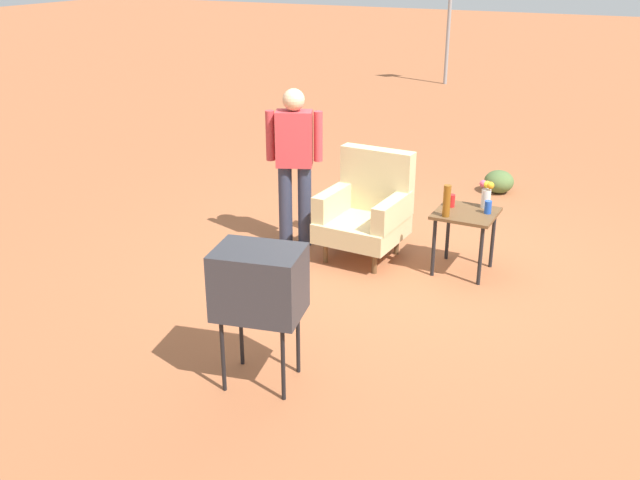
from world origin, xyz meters
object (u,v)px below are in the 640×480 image
(tv_on_stand, at_px, (259,283))
(flower_vase, at_px, (486,193))
(bottle_tall_amber, at_px, (447,201))
(soda_can_red, at_px, (451,201))
(person_standing, at_px, (294,158))
(armchair, at_px, (367,209))
(side_table, at_px, (465,221))
(soda_can_blue, at_px, (488,207))
(road_sign, at_px, (449,21))

(tv_on_stand, height_order, flower_vase, tv_on_stand)
(bottle_tall_amber, xyz_separation_m, soda_can_red, (-0.03, 0.28, -0.09))
(person_standing, height_order, soda_can_red, person_standing)
(armchair, distance_m, flower_vase, 1.17)
(armchair, height_order, flower_vase, armchair)
(armchair, relative_size, person_standing, 0.65)
(soda_can_red, bearing_deg, bottle_tall_amber, -83.18)
(side_table, relative_size, person_standing, 0.37)
(armchair, xyz_separation_m, soda_can_blue, (1.18, 0.10, 0.17))
(person_standing, distance_m, bottle_tall_amber, 1.64)
(side_table, xyz_separation_m, bottle_tall_amber, (-0.14, -0.20, 0.24))
(side_table, xyz_separation_m, soda_can_blue, (0.19, 0.05, 0.15))
(side_table, relative_size, flower_vase, 2.30)
(armchair, height_order, soda_can_blue, armchair)
(road_sign, bearing_deg, person_standing, -81.49)
(side_table, height_order, road_sign, road_sign)
(side_table, distance_m, road_sign, 10.40)
(tv_on_stand, distance_m, soda_can_red, 2.65)
(soda_can_blue, xyz_separation_m, soda_can_red, (-0.36, 0.03, 0.00))
(soda_can_blue, distance_m, soda_can_red, 0.36)
(soda_can_blue, bearing_deg, flower_vase, 112.48)
(soda_can_blue, distance_m, bottle_tall_amber, 0.42)
(road_sign, relative_size, bottle_tall_amber, 8.13)
(person_standing, relative_size, soda_can_blue, 13.44)
(road_sign, bearing_deg, flower_vase, -70.67)
(side_table, height_order, person_standing, person_standing)
(road_sign, xyz_separation_m, flower_vase, (3.38, -9.63, -0.62))
(side_table, relative_size, soda_can_blue, 5.00)
(tv_on_stand, bearing_deg, flower_vase, 72.01)
(armchair, relative_size, soda_can_blue, 8.69)
(tv_on_stand, xyz_separation_m, flower_vase, (0.88, 2.71, -0.02))
(armchair, height_order, road_sign, road_sign)
(bottle_tall_amber, relative_size, flower_vase, 1.13)
(person_standing, bearing_deg, flower_vase, 9.75)
(soda_can_red, bearing_deg, flower_vase, 22.49)
(armchair, height_order, side_table, armchair)
(side_table, xyz_separation_m, flower_vase, (0.13, 0.20, 0.24))
(person_standing, relative_size, road_sign, 0.67)
(soda_can_blue, height_order, flower_vase, flower_vase)
(armchair, bearing_deg, tv_on_stand, -84.47)
(soda_can_blue, xyz_separation_m, bottle_tall_amber, (-0.33, -0.25, 0.09))
(flower_vase, bearing_deg, road_sign, 109.33)
(side_table, bearing_deg, road_sign, 108.30)
(person_standing, relative_size, flower_vase, 6.19)
(tv_on_stand, relative_size, bottle_tall_amber, 3.43)
(soda_can_blue, bearing_deg, armchair, -175.29)
(flower_vase, bearing_deg, person_standing, -170.25)
(bottle_tall_amber, bearing_deg, soda_can_blue, 37.53)
(road_sign, height_order, flower_vase, road_sign)
(tv_on_stand, relative_size, soda_can_blue, 8.44)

